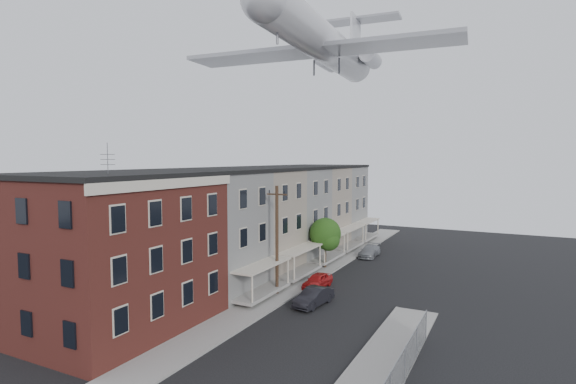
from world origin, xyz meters
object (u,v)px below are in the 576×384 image
(street_tree, at_px, (326,235))
(utility_pole, at_px, (277,239))
(car_near, at_px, (317,281))
(car_far, at_px, (370,251))
(car_mid, at_px, (314,297))
(airplane, at_px, (325,44))

(street_tree, bearing_deg, utility_pole, -91.89)
(car_near, xyz_separation_m, car_far, (0.48, 14.06, 0.01))
(street_tree, bearing_deg, car_mid, -72.64)
(car_far, xyz_separation_m, airplane, (0.25, -14.39, 19.92))
(street_tree, bearing_deg, car_far, 72.48)
(utility_pole, relative_size, street_tree, 1.73)
(utility_pole, height_order, street_tree, utility_pole)
(utility_pole, relative_size, car_mid, 2.20)
(car_near, bearing_deg, airplane, -19.34)
(street_tree, xyz_separation_m, airplane, (2.60, -6.93, 17.11))
(car_near, distance_m, car_far, 14.07)
(car_mid, distance_m, airplane, 20.34)
(car_far, bearing_deg, utility_pole, -99.94)
(airplane, bearing_deg, utility_pole, -134.41)
(car_far, bearing_deg, street_tree, -108.69)
(car_far, bearing_deg, airplane, -90.18)
(street_tree, distance_m, car_far, 8.31)
(airplane, bearing_deg, car_mid, -78.23)
(utility_pole, height_order, car_mid, utility_pole)
(car_far, distance_m, airplane, 24.58)
(utility_pole, xyz_separation_m, car_near, (2.20, 3.32, -4.05))
(street_tree, xyz_separation_m, car_near, (1.88, -6.61, -2.82))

